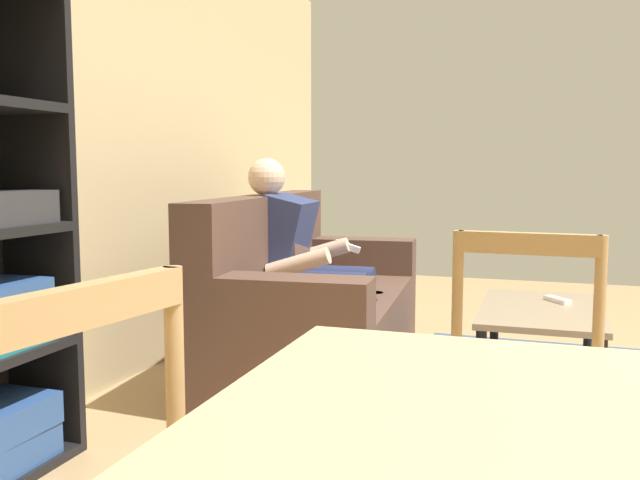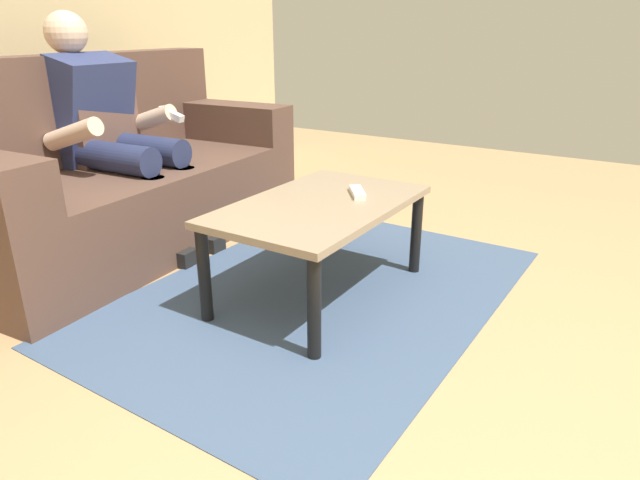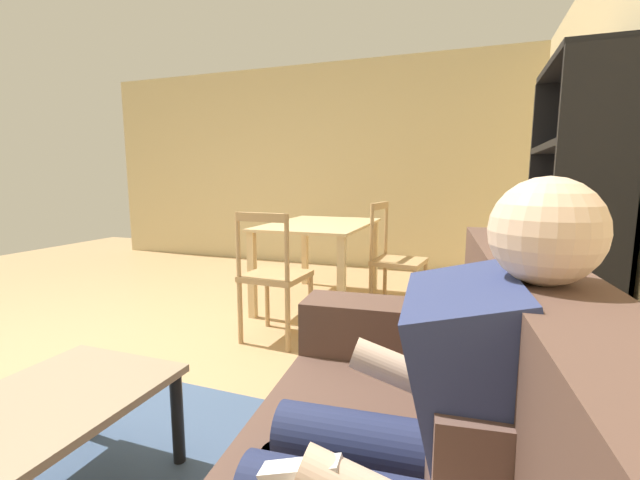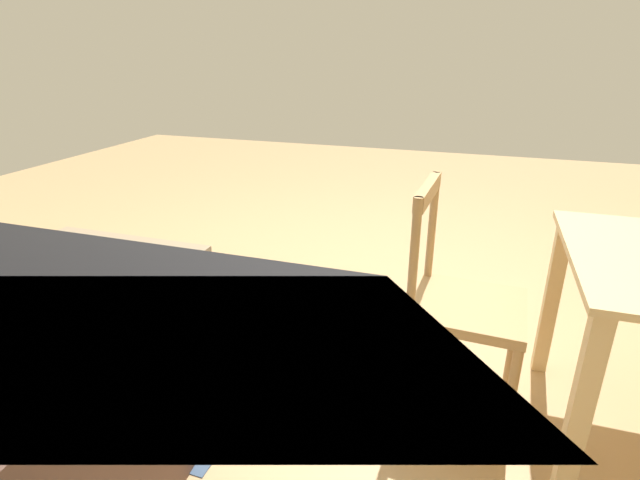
{
  "view_description": "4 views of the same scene",
  "coord_description": "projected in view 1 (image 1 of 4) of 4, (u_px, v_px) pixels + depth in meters",
  "views": [
    {
      "loc": [
        -2.58,
        0.84,
        1.12
      ],
      "look_at": [
        0.98,
        2.01,
        0.73
      ],
      "focal_mm": 38.21,
      "sensor_mm": 36.0,
      "label": 1
    },
    {
      "loc": [
        -0.89,
        -0.35,
        1.1
      ],
      "look_at": [
        0.99,
        0.84,
        0.25
      ],
      "focal_mm": 31.33,
      "sensor_mm": 36.0,
      "label": 2
    },
    {
      "loc": [
        1.83,
        2.17,
        1.18
      ],
      "look_at": [
        -1.77,
        0.89,
        0.6
      ],
      "focal_mm": 23.23,
      "sensor_mm": 36.0,
      "label": 3
    },
    {
      "loc": [
        -0.79,
        2.64,
        1.41
      ],
      "look_at": [
        -0.39,
        1.42,
        0.9
      ],
      "focal_mm": 27.47,
      "sensor_mm": 36.0,
      "label": 4
    }
  ],
  "objects": [
    {
      "name": "dining_chair_facing_couch",
      "position": [
        517.0,
        418.0,
        1.78
      ],
      "size": [
        0.44,
        0.44,
        0.95
      ],
      "color": "tan",
      "rests_on": "ground_plane"
    },
    {
      "name": "area_rug",
      "position": [
        538.0,
        388.0,
        3.49
      ],
      "size": [
        2.02,
        1.43,
        0.01
      ],
      "primitive_type": "cube",
      "rotation": [
        0.0,
        0.0,
        -0.02
      ],
      "color": "#3D5170",
      "rests_on": "ground_plane"
    },
    {
      "name": "wall_back",
      "position": [
        48.0,
        124.0,
        3.08
      ],
      "size": [
        6.99,
        0.12,
        2.64
      ],
      "primitive_type": "cube",
      "color": "#D1BC8C",
      "rests_on": "ground_plane"
    },
    {
      "name": "tv_remote",
      "position": [
        557.0,
        300.0,
        3.58
      ],
      "size": [
        0.17,
        0.14,
        0.02
      ],
      "primitive_type": "cube",
      "rotation": [
        0.0,
        0.0,
        2.22
      ],
      "color": "white",
      "rests_on": "coffee_table"
    },
    {
      "name": "person_lounging",
      "position": [
        306.0,
        261.0,
        3.79
      ],
      "size": [
        0.61,
        0.91,
        1.18
      ],
      "color": "navy",
      "rests_on": "ground_plane"
    },
    {
      "name": "coffee_table",
      "position": [
        541.0,
        318.0,
        3.45
      ],
      "size": [
        0.96,
        0.59,
        0.42
      ],
      "color": "gray",
      "rests_on": "ground_plane"
    },
    {
      "name": "couch",
      "position": [
        308.0,
        306.0,
        3.83
      ],
      "size": [
        1.98,
        1.01,
        0.97
      ],
      "color": "brown",
      "rests_on": "ground_plane"
    }
  ]
}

